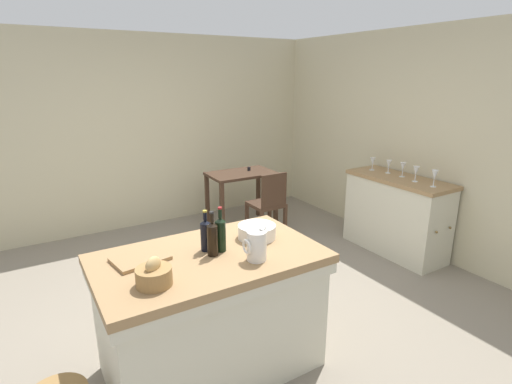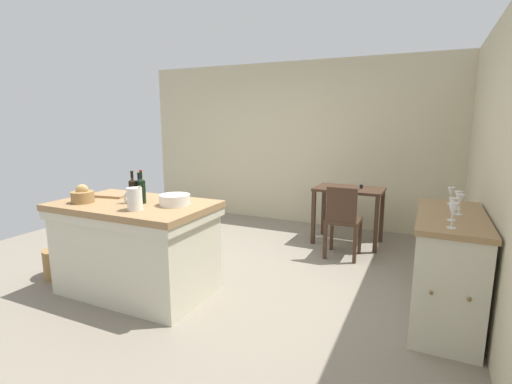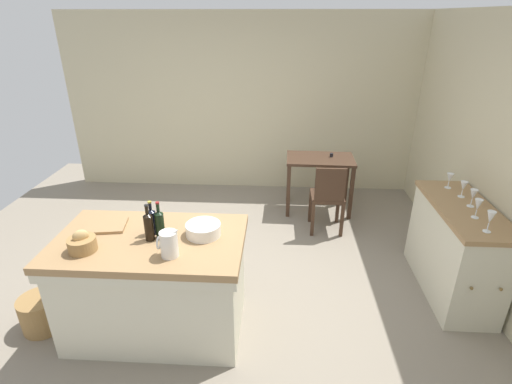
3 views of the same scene
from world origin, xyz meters
name	(u,v)px [view 1 (image 1 of 3)]	position (x,y,z in m)	size (l,w,h in m)	color
ground_plane	(232,307)	(0.00, 0.00, 0.00)	(6.76, 6.76, 0.00)	gray
wall_back	(141,133)	(0.00, 2.60, 1.30)	(5.32, 0.12, 2.60)	beige
wall_right	(428,144)	(2.60, 0.00, 1.30)	(0.12, 5.20, 2.60)	beige
island_table	(211,309)	(-0.48, -0.62, 0.49)	(1.51, 0.91, 0.91)	#99754C
side_cabinet	(396,215)	(2.26, 0.07, 0.46)	(0.52, 1.25, 0.93)	#99754C
writing_desk	(241,182)	(1.10, 1.77, 0.65)	(0.91, 0.58, 0.83)	#3D281C
wooden_chair	(268,203)	(1.16, 1.16, 0.49)	(0.40, 0.40, 0.90)	#3D281C
pitcher	(256,245)	(-0.25, -0.85, 1.01)	(0.17, 0.13, 0.24)	silver
wash_bowl	(257,231)	(-0.06, -0.54, 0.95)	(0.28, 0.28, 0.10)	silver
bread_basket	(154,275)	(-0.92, -0.82, 0.97)	(0.21, 0.21, 0.18)	olive
cutting_board	(140,259)	(-0.90, -0.46, 0.92)	(0.34, 0.25, 0.02)	#99754C
wine_bottle_dark	(221,233)	(-0.38, -0.60, 1.03)	(0.07, 0.07, 0.32)	black
wine_bottle_amber	(206,234)	(-0.47, -0.54, 1.02)	(0.07, 0.07, 0.29)	black
wine_bottle_green	(212,238)	(-0.46, -0.64, 1.03)	(0.07, 0.07, 0.31)	black
wine_glass_far_left	(435,175)	(2.24, -0.39, 1.05)	(0.07, 0.07, 0.18)	white
wine_glass_left	(416,171)	(2.25, -0.14, 1.04)	(0.07, 0.07, 0.17)	white
wine_glass_middle	(403,167)	(2.31, 0.08, 1.04)	(0.07, 0.07, 0.17)	white
wine_glass_right	(389,164)	(2.31, 0.29, 1.03)	(0.07, 0.07, 0.16)	white
wine_glass_far_right	(373,162)	(2.26, 0.50, 1.03)	(0.07, 0.07, 0.16)	white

